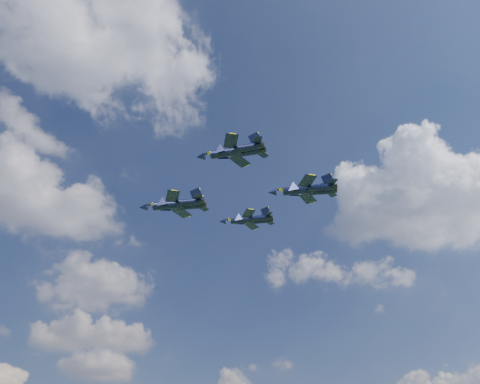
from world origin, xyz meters
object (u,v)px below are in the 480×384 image
Objects in this scene: jet_left at (224,153)px; jet_lead at (166,205)px; jet_slot at (296,190)px; jet_right at (241,220)px.

jet_lead is at bearing 53.95° from jet_left.
jet_slot is at bearing -39.90° from jet_left.
jet_right is 0.91× the size of jet_slot.
jet_slot is at bearing -136.74° from jet_right.
jet_left is at bearing 133.37° from jet_slot.
jet_slot is (3.55, -21.05, -1.70)m from jet_right.
jet_lead is 22.48m from jet_left.
jet_left reaches higher than jet_lead.
jet_left is 1.00× the size of jet_right.
jet_lead is 1.14× the size of jet_right.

